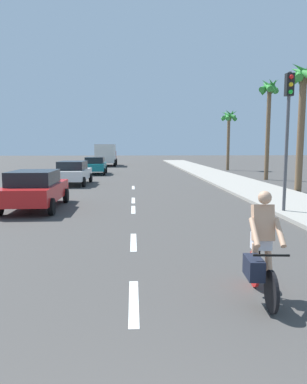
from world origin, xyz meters
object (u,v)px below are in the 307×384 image
object	(u,v)px
palm_tree_mid	(303,90)
traffic_signal	(288,117)
parked_car_red	(35,188)
delivery_truck	(106,154)
cyclist	(261,251)
parked_car_white	(73,172)
palm_tree_far	(269,99)
palm_tree_distant	(229,121)
parked_car_teal	(95,165)

from	to	relation	value
palm_tree_mid	traffic_signal	xyz separation A→B (m)	(-3.43, -6.16, -1.92)
parked_car_red	delivery_truck	size ratio (longest dim) A/B	0.73
cyclist	parked_car_white	xyz separation A→B (m)	(-6.09, 18.52, 0.01)
parked_car_red	parked_car_white	world-z (taller)	same
palm_tree_mid	palm_tree_far	size ratio (longest dim) A/B	0.92
parked_car_red	palm_tree_distant	distance (m)	27.57
palm_tree_distant	traffic_signal	bearing A→B (deg)	-100.08
palm_tree_mid	parked_car_teal	bearing A→B (deg)	131.91
parked_car_white	delivery_truck	world-z (taller)	delivery_truck
parked_car_white	palm_tree_mid	size ratio (longest dim) A/B	0.63
parked_car_teal	palm_tree_distant	world-z (taller)	palm_tree_distant
parked_car_red	palm_tree_distant	xyz separation A→B (m)	(14.10, 23.29, 4.34)
parked_car_teal	palm_tree_mid	world-z (taller)	palm_tree_mid
parked_car_teal	delivery_truck	xyz separation A→B (m)	(-0.05, 14.15, 0.66)
palm_tree_mid	parked_car_white	bearing A→B (deg)	159.28
parked_car_white	delivery_truck	size ratio (longest dim) A/B	0.71
parked_car_red	parked_car_teal	size ratio (longest dim) A/B	1.04
palm_tree_mid	palm_tree_far	bearing A→B (deg)	82.12
parked_car_teal	palm_tree_far	xyz separation A→B (m)	(13.63, -6.27, 5.23)
palm_tree_far	palm_tree_distant	distance (m)	11.19
cyclist	delivery_truck	world-z (taller)	delivery_truck
parked_car_teal	palm_tree_distant	bearing A→B (deg)	18.65
parked_car_red	palm_tree_far	bearing A→B (deg)	39.94
palm_tree_mid	palm_tree_far	distance (m)	7.81
palm_tree_far	traffic_signal	xyz separation A→B (m)	(-4.50, -13.88, -2.46)
cyclist	palm_tree_distant	distance (m)	33.70
palm_tree_distant	traffic_signal	distance (m)	25.48
parked_car_white	palm_tree_far	size ratio (longest dim) A/B	0.58
parked_car_white	palm_tree_far	distance (m)	15.33
palm_tree_mid	palm_tree_distant	distance (m)	18.91
delivery_truck	palm_tree_far	world-z (taller)	palm_tree_far
palm_tree_mid	traffic_signal	size ratio (longest dim) A/B	1.36
parked_car_red	traffic_signal	xyz separation A→B (m)	(9.65, -1.75, 2.77)
cyclist	parked_car_teal	world-z (taller)	cyclist
palm_tree_mid	traffic_signal	bearing A→B (deg)	-119.09
delivery_truck	palm_tree_mid	world-z (taller)	palm_tree_mid
delivery_truck	palm_tree_far	bearing A→B (deg)	-56.45
parked_car_red	parked_car_white	size ratio (longest dim) A/B	1.02
parked_car_teal	traffic_signal	distance (m)	22.30
palm_tree_far	traffic_signal	size ratio (longest dim) A/B	1.48
parked_car_white	traffic_signal	bearing A→B (deg)	-47.43
delivery_truck	parked_car_white	bearing A→B (deg)	-91.40
parked_car_red	palm_tree_mid	distance (m)	14.58
palm_tree_far	parked_car_red	bearing A→B (deg)	-139.39
parked_car_white	traffic_signal	world-z (taller)	traffic_signal
parked_car_teal	delivery_truck	distance (m)	14.17
traffic_signal	palm_tree_distant	bearing A→B (deg)	79.92
parked_car_red	palm_tree_distant	bearing A→B (deg)	58.13
palm_tree_distant	palm_tree_far	bearing A→B (deg)	-89.77
delivery_truck	traffic_signal	world-z (taller)	traffic_signal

